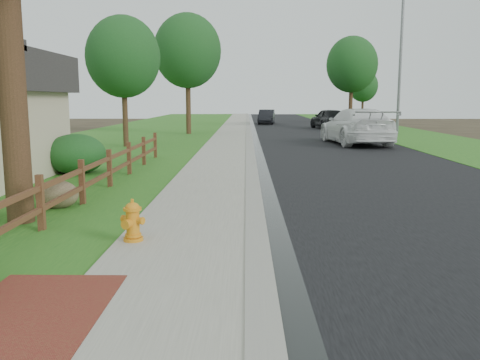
{
  "coord_description": "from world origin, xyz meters",
  "views": [
    {
      "loc": [
        0.21,
        -6.37,
        2.47
      ],
      "look_at": [
        0.09,
        3.78,
        0.85
      ],
      "focal_mm": 38.0,
      "sensor_mm": 36.0,
      "label": 1
    }
  ],
  "objects_px": {
    "white_suv": "(356,126)",
    "dark_car_mid": "(329,118)",
    "ranch_fence": "(97,173)",
    "streetlight": "(399,54)",
    "fire_hydrant": "(133,222)"
  },
  "relations": [
    {
      "from": "white_suv",
      "to": "streetlight",
      "type": "distance_m",
      "value": 10.6
    },
    {
      "from": "dark_car_mid",
      "to": "streetlight",
      "type": "xyz_separation_m",
      "value": [
        3.68,
        -6.63,
        4.75
      ]
    },
    {
      "from": "white_suv",
      "to": "dark_car_mid",
      "type": "relative_size",
      "value": 1.34
    },
    {
      "from": "dark_car_mid",
      "to": "fire_hydrant",
      "type": "bearing_deg",
      "value": 65.83
    },
    {
      "from": "ranch_fence",
      "to": "dark_car_mid",
      "type": "xyz_separation_m",
      "value": [
        10.8,
        30.45,
        0.26
      ]
    },
    {
      "from": "streetlight",
      "to": "dark_car_mid",
      "type": "bearing_deg",
      "value": 119.05
    },
    {
      "from": "white_suv",
      "to": "streetlight",
      "type": "bearing_deg",
      "value": -124.25
    },
    {
      "from": "ranch_fence",
      "to": "fire_hydrant",
      "type": "distance_m",
      "value": 4.85
    },
    {
      "from": "ranch_fence",
      "to": "white_suv",
      "type": "distance_m",
      "value": 18.36
    },
    {
      "from": "ranch_fence",
      "to": "streetlight",
      "type": "relative_size",
      "value": 1.7
    },
    {
      "from": "white_suv",
      "to": "streetlight",
      "type": "height_order",
      "value": "streetlight"
    },
    {
      "from": "streetlight",
      "to": "white_suv",
      "type": "bearing_deg",
      "value": -118.67
    },
    {
      "from": "white_suv",
      "to": "dark_car_mid",
      "type": "distance_m",
      "value": 15.03
    },
    {
      "from": "ranch_fence",
      "to": "fire_hydrant",
      "type": "relative_size",
      "value": 23.53
    },
    {
      "from": "white_suv",
      "to": "streetlight",
      "type": "relative_size",
      "value": 0.68
    }
  ]
}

